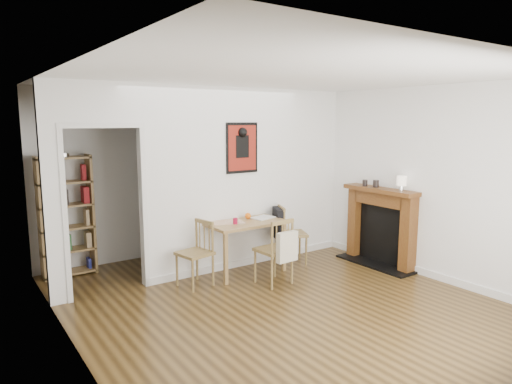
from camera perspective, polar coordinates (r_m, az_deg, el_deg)
ground at (r=5.62m, az=2.42°, el=-13.44°), size 5.20×5.20×0.00m
room_shell at (r=6.42m, az=-4.04°, el=1.40°), size 5.20×5.20×5.20m
dining_table at (r=6.43m, az=-1.45°, el=-4.43°), size 1.09×0.69×0.74m
chair_left at (r=6.00m, az=-7.68°, el=-7.70°), size 0.50×0.50×0.86m
chair_right at (r=6.91m, az=4.39°, el=-5.18°), size 0.62×0.58×0.88m
chair_front at (r=6.03m, az=2.30°, el=-7.30°), size 0.47×0.53×0.89m
bookshelf at (r=6.80m, az=-22.62°, el=-2.88°), size 0.70×0.28×1.67m
fireplace at (r=7.05m, az=15.36°, el=-3.85°), size 0.45×1.25×1.16m
red_glass at (r=6.23m, az=-2.61°, el=-3.64°), size 0.07×0.07×0.08m
orange_fruit at (r=6.55m, az=-1.01°, el=-3.00°), size 0.09×0.09×0.09m
placemat at (r=6.36m, az=-3.62°, el=-3.76°), size 0.51×0.44×0.00m
notebook at (r=6.60m, az=0.84°, el=-3.22°), size 0.36×0.30×0.02m
mantel_lamp at (r=6.68m, az=17.74°, el=1.24°), size 0.14×0.14×0.21m
ceramic_jar_a at (r=6.96m, az=14.76°, el=1.01°), size 0.09×0.09×0.11m
ceramic_jar_b at (r=7.05m, az=13.46°, el=1.11°), size 0.08×0.08×0.10m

